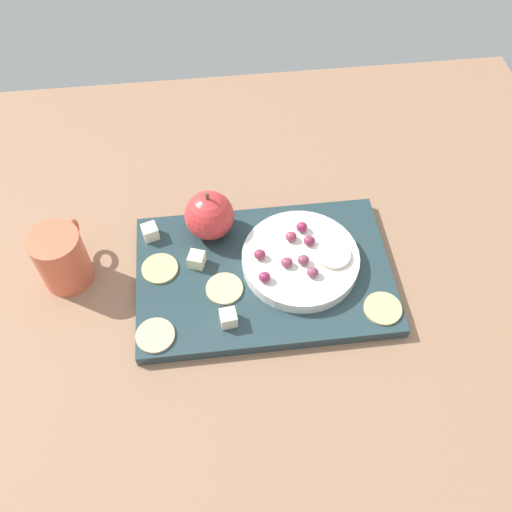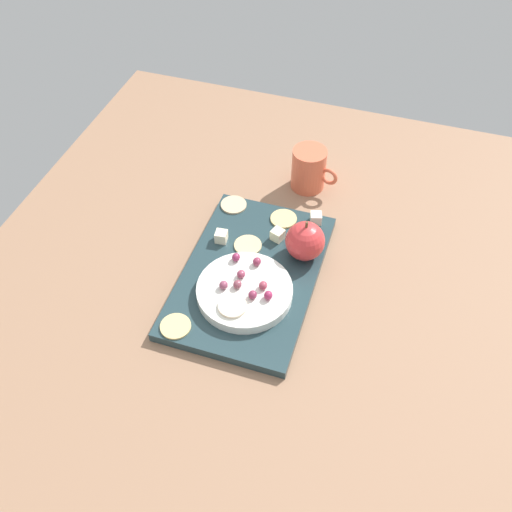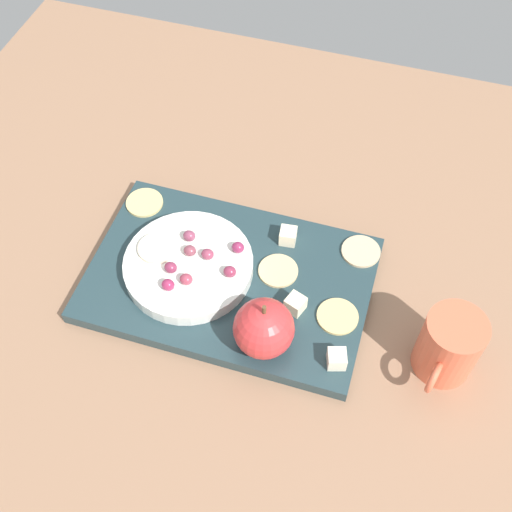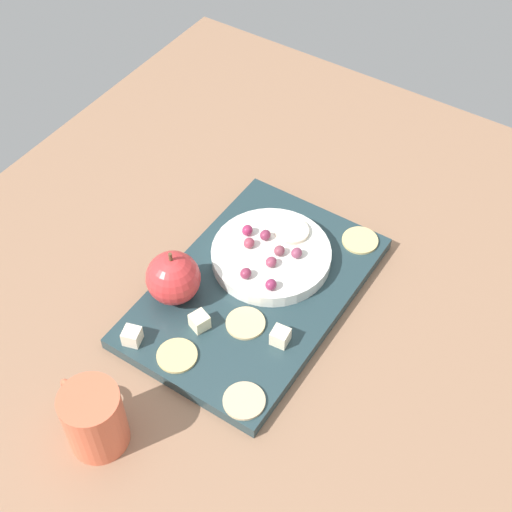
{
  "view_description": "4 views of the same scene",
  "coord_description": "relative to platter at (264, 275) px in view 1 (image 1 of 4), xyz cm",
  "views": [
    {
      "loc": [
        -4.01,
        -43.97,
        73.52
      ],
      "look_at": [
        1.21,
        1.27,
        10.24
      ],
      "focal_mm": 39.21,
      "sensor_mm": 36.0,
      "label": 1
    },
    {
      "loc": [
        67.47,
        24.02,
        86.82
      ],
      "look_at": [
        1.67,
        2.78,
        9.17
      ],
      "focal_mm": 40.02,
      "sensor_mm": 36.0,
      "label": 2
    },
    {
      "loc": [
        -14.99,
        46.72,
        76.48
      ],
      "look_at": [
        -0.42,
        -0.74,
        7.42
      ],
      "focal_mm": 44.97,
      "sensor_mm": 36.0,
      "label": 3
    },
    {
      "loc": [
        -51.73,
        -33.71,
        86.03
      ],
      "look_at": [
        4.59,
        3.08,
        9.15
      ],
      "focal_mm": 51.66,
      "sensor_mm": 36.0,
      "label": 4
    }
  ],
  "objects": [
    {
      "name": "grape_0",
      "position": [
        4.48,
        3.88,
        3.65
      ],
      "size": [
        1.69,
        1.52,
        1.46
      ],
      "primitive_type": "ellipsoid",
      "color": "#9A3A4D",
      "rests_on": "serving_dish"
    },
    {
      "name": "cracker_0",
      "position": [
        -16.04,
        -8.95,
        1.15
      ],
      "size": [
        5.36,
        5.36,
        0.4
      ],
      "primitive_type": "cylinder",
      "color": "#D2B68C",
      "rests_on": "platter"
    },
    {
      "name": "cracker_2",
      "position": [
        -6.07,
        -2.52,
        1.15
      ],
      "size": [
        5.36,
        5.36,
        0.4
      ],
      "primitive_type": "cylinder",
      "color": "#DABD85",
      "rests_on": "platter"
    },
    {
      "name": "serving_dish",
      "position": [
        5.48,
        0.73,
        1.93
      ],
      "size": [
        17.31,
        17.31,
        1.97
      ],
      "primitive_type": "cylinder",
      "color": "white",
      "rests_on": "platter"
    },
    {
      "name": "apple_whole",
      "position": [
        -7.28,
        8.42,
        4.7
      ],
      "size": [
        7.51,
        7.51,
        7.51
      ],
      "primitive_type": "sphere",
      "color": "red",
      "rests_on": "platter"
    },
    {
      "name": "table",
      "position": [
        -2.47,
        -1.93,
        -2.66
      ],
      "size": [
        117.12,
        102.47,
        3.43
      ],
      "primitive_type": "cube",
      "color": "#926B50",
      "rests_on": "ground"
    },
    {
      "name": "grape_7",
      "position": [
        5.63,
        -0.54,
        3.63
      ],
      "size": [
        1.69,
        1.52,
        1.42
      ],
      "primitive_type": "ellipsoid",
      "color": "brown",
      "rests_on": "serving_dish"
    },
    {
      "name": "grape_3",
      "position": [
        6.57,
        -2.82,
        3.66
      ],
      "size": [
        1.69,
        1.52,
        1.48
      ],
      "primitive_type": "ellipsoid",
      "color": "#873C56",
      "rests_on": "serving_dish"
    },
    {
      "name": "grape_4",
      "position": [
        -0.31,
        -2.88,
        3.69
      ],
      "size": [
        1.69,
        1.52,
        1.54
      ],
      "primitive_type": "ellipsoid",
      "color": "#8A294F",
      "rests_on": "serving_dish"
    },
    {
      "name": "cheese_cube_0",
      "position": [
        -9.72,
        2.41,
        2.06
      ],
      "size": [
        2.86,
        2.86,
        2.24
      ],
      "primitive_type": "cube",
      "rotation": [
        0.0,
        0.0,
        1.22
      ],
      "color": "#F9F2C1",
      "rests_on": "platter"
    },
    {
      "name": "grape_5",
      "position": [
        -0.51,
        1.12,
        3.67
      ],
      "size": [
        1.69,
        1.52,
        1.49
      ],
      "primitive_type": "ellipsoid",
      "color": "#882E48",
      "rests_on": "serving_dish"
    },
    {
      "name": "platter",
      "position": [
        0.0,
        0.0,
        0.0
      ],
      "size": [
        37.51,
        24.36,
        1.89
      ],
      "primitive_type": "cube",
      "color": "#243B40",
      "rests_on": "table"
    },
    {
      "name": "cracker_1",
      "position": [
        -15.26,
        2.07,
        1.15
      ],
      "size": [
        5.36,
        5.36,
        0.4
      ],
      "primitive_type": "cylinder",
      "color": "#DEC17A",
      "rests_on": "platter"
    },
    {
      "name": "grape_6",
      "position": [
        7.06,
        2.76,
        3.66
      ],
      "size": [
        1.69,
        1.52,
        1.48
      ],
      "primitive_type": "ellipsoid",
      "color": "#832D49",
      "rests_on": "serving_dish"
    },
    {
      "name": "cheese_cube_2",
      "position": [
        -16.51,
        8.43,
        2.06
      ],
      "size": [
        2.8,
        2.8,
        2.24
      ],
      "primitive_type": "cube",
      "rotation": [
        0.0,
        0.0,
        0.3
      ],
      "color": "#F5E9CC",
      "rests_on": "platter"
    },
    {
      "name": "cheese_cube_1",
      "position": [
        -5.91,
        -7.92,
        2.06
      ],
      "size": [
        2.47,
        2.47,
        2.24
      ],
      "primitive_type": "cube",
      "rotation": [
        0.0,
        0.0,
        0.11
      ],
      "color": "#F4E8C3",
      "rests_on": "platter"
    },
    {
      "name": "cracker_3",
      "position": [
        15.8,
        -8.36,
        1.15
      ],
      "size": [
        5.36,
        5.36,
        0.4
      ],
      "primitive_type": "cylinder",
      "color": "#DBC17B",
      "rests_on": "platter"
    },
    {
      "name": "cup",
      "position": [
        -28.94,
        3.72,
        3.75
      ],
      "size": [
        7.31,
        10.41,
        9.39
      ],
      "color": "#E36444",
      "rests_on": "table"
    },
    {
      "name": "apple_stem",
      "position": [
        -7.28,
        8.42,
        9.05
      ],
      "size": [
        0.5,
        0.5,
        1.2
      ],
      "primitive_type": "cylinder",
      "color": "brown",
      "rests_on": "apple_whole"
    },
    {
      "name": "grape_1",
      "position": [
        6.37,
        5.41,
        3.72
      ],
      "size": [
        1.69,
        1.52,
        1.6
      ],
      "primitive_type": "ellipsoid",
      "color": "#98274F",
      "rests_on": "serving_dish"
    },
    {
      "name": "grape_2",
      "position": [
        3.19,
        -0.69,
        3.62
      ],
      "size": [
        1.69,
        1.52,
        1.4
      ],
      "primitive_type": "ellipsoid",
      "color": "#8F3951",
      "rests_on": "serving_dish"
    },
    {
      "name": "apple_slice_0",
      "position": [
        10.17,
        0.12,
        3.22
      ],
      "size": [
        5.02,
        5.02,
        0.6
      ],
      "primitive_type": "cylinder",
      "color": "beige",
      "rests_on": "serving_dish"
    }
  ]
}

